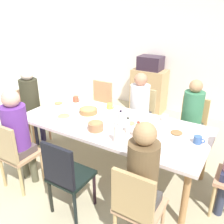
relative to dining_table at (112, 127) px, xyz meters
The scene contains 34 objects.
ground_plane 0.66m from the dining_table, ahead, with size 7.01×7.01×0.00m, color tan.
wall_back 2.62m from the dining_table, 90.00° to the left, with size 6.08×0.12×2.60m, color silver.
dining_table is the anchor object (origin of this frame).
chair_0 1.23m from the dining_table, 131.51° to the right, with size 0.40×0.40×0.90m.
person_0 1.16m from the dining_table, 134.47° to the right, with size 0.30×0.30×1.27m.
chair_1 1.23m from the dining_table, 48.49° to the right, with size 0.40×0.40×0.90m.
person_1 1.16m from the dining_table, 45.50° to the right, with size 0.30×0.30×1.28m.
chair_2 0.93m from the dining_table, 90.00° to the right, with size 0.40×0.40×0.90m.
chair_4 1.23m from the dining_table, 48.49° to the left, with size 0.40×0.40×0.90m.
person_4 1.16m from the dining_table, 45.48° to the left, with size 0.30×0.30×1.21m.
chair_5 1.23m from the dining_table, 131.51° to the left, with size 0.40×0.40×0.90m.
chair_6 0.93m from the dining_table, 90.00° to the left, with size 0.40×0.40×0.90m.
person_6 0.83m from the dining_table, 90.00° to the left, with size 0.30×0.30×1.20m.
chair_7 1.60m from the dining_table, behind, with size 0.40×0.40×0.90m.
person_7 1.51m from the dining_table, behind, with size 0.30×0.30×1.27m.
plate_0 0.82m from the dining_table, ahead, with size 0.25×0.25×0.04m.
plate_1 1.03m from the dining_table, behind, with size 0.23×0.23×0.04m.
plate_2 0.25m from the dining_table, 15.48° to the left, with size 0.20×0.20×0.04m.
bowl_0 0.46m from the dining_table, 168.56° to the left, with size 0.25×0.25×0.08m.
bowl_1 0.31m from the dining_table, 102.96° to the right, with size 0.19×0.19×0.12m.
bowl_2 0.63m from the dining_table, 152.53° to the right, with size 0.19×0.19×0.09m.
cup_0 0.54m from the dining_table, 134.61° to the right, with size 0.12×0.08×0.08m.
cup_1 0.95m from the dining_table, 158.34° to the left, with size 0.12×0.09×0.09m.
cup_2 0.47m from the dining_table, 15.06° to the right, with size 0.11×0.08×0.08m.
cup_3 0.82m from the dining_table, 27.61° to the right, with size 0.12×0.08×0.08m.
cup_4 0.70m from the dining_table, 34.34° to the left, with size 0.12×0.08×0.09m.
cup_5 0.48m from the dining_table, 125.01° to the left, with size 0.12×0.08×0.08m.
cup_6 1.07m from the dining_table, ahead, with size 0.12×0.09×0.09m.
bottle_0 0.54m from the dining_table, 24.51° to the right, with size 0.06×0.06×0.22m.
bottle_1 0.28m from the dining_table, 30.92° to the right, with size 0.06×0.06×0.25m.
bottle_2 0.37m from the dining_table, 25.53° to the right, with size 0.05×0.05×0.20m.
bottle_3 0.53m from the dining_table, 54.10° to the right, with size 0.05×0.05×0.24m.
side_cabinet 2.29m from the dining_table, 100.91° to the left, with size 0.70×0.44×0.90m, color tan.
microwave 2.31m from the dining_table, 100.91° to the left, with size 0.48×0.36×0.28m, color #2F202F.
Camera 1 is at (1.46, -2.41, 2.10)m, focal length 38.97 mm.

